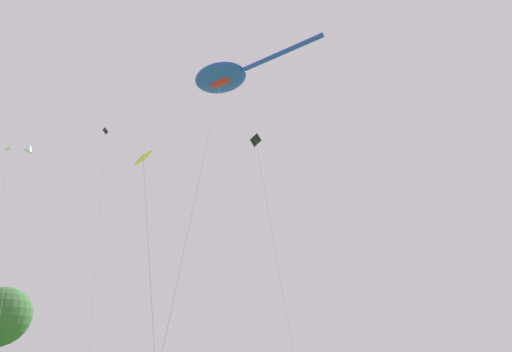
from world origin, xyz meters
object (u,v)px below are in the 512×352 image
(small_kite_bird_shape, at_px, (144,175))
(small_kite_box_yellow, at_px, (103,166))
(tree_pine_center, at_px, (0,317))
(small_kite_delta_white, at_px, (260,162))
(big_show_kite, at_px, (223,77))
(small_kite_triangle_green, at_px, (7,157))
(small_kite_diamond_red, at_px, (29,149))

(small_kite_bird_shape, distance_m, small_kite_box_yellow, 23.66)
(small_kite_bird_shape, bearing_deg, tree_pine_center, -112.48)
(small_kite_bird_shape, xyz_separation_m, small_kite_delta_white, (10.04, 0.48, 5.23))
(big_show_kite, bearing_deg, tree_pine_center, -14.52)
(tree_pine_center, bearing_deg, small_kite_triangle_green, -124.94)
(small_kite_diamond_red, distance_m, tree_pine_center, 32.25)
(small_kite_triangle_green, height_order, small_kite_bird_shape, small_kite_triangle_green)
(big_show_kite, relative_size, small_kite_bird_shape, 2.34)
(small_kite_triangle_green, relative_size, small_kite_bird_shape, 1.77)
(small_kite_diamond_red, bearing_deg, big_show_kite, -97.21)
(big_show_kite, xyz_separation_m, small_kite_delta_white, (1.53, -1.94, -6.06))
(small_kite_box_yellow, bearing_deg, small_kite_diamond_red, 155.49)
(big_show_kite, height_order, small_kite_triangle_green, big_show_kite)
(small_kite_delta_white, bearing_deg, small_kite_diamond_red, -15.69)
(big_show_kite, xyz_separation_m, small_kite_bird_shape, (-8.51, -2.42, -11.29))
(small_kite_box_yellow, distance_m, small_kite_diamond_red, 6.52)
(small_kite_bird_shape, relative_size, small_kite_box_yellow, 0.39)
(big_show_kite, distance_m, tree_pine_center, 49.65)
(small_kite_box_yellow, xyz_separation_m, small_kite_diamond_red, (-3.75, 5.20, 1.16))
(small_kite_bird_shape, distance_m, small_kite_delta_white, 11.33)
(small_kite_delta_white, distance_m, small_kite_diamond_red, 22.78)
(small_kite_delta_white, bearing_deg, small_kite_bird_shape, 74.52)
(small_kite_delta_white, height_order, small_kite_diamond_red, small_kite_diamond_red)
(big_show_kite, relative_size, tree_pine_center, 1.84)
(small_kite_triangle_green, xyz_separation_m, small_kite_bird_shape, (-4.19, -16.06, -6.33))
(small_kite_delta_white, relative_size, tree_pine_center, 1.37)
(small_kite_box_yellow, bearing_deg, small_kite_bird_shape, -96.83)
(small_kite_triangle_green, bearing_deg, small_kite_diamond_red, 149.56)
(big_show_kite, height_order, small_kite_box_yellow, small_kite_box_yellow)
(small_kite_box_yellow, height_order, tree_pine_center, small_kite_box_yellow)
(tree_pine_center, bearing_deg, big_show_kite, -111.29)
(small_kite_triangle_green, xyz_separation_m, tree_pine_center, (21.80, 31.20, -7.20))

